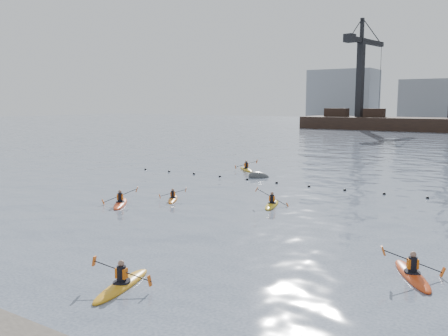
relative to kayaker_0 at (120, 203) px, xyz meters
The scene contains 9 objects.
ground 11.47m from the kayaker_0, 52.03° to the right, with size 400.00×400.00×0.00m, color #3D4659.
float_line 15.00m from the kayaker_0, 64.09° to the left, with size 33.24×0.73×0.24m.
kayaker_0 is the anchor object (origin of this frame).
kayaker_1 14.74m from the kayaker_0, 44.68° to the right, with size 2.45×3.74×1.21m.
kayaker_2 3.73m from the kayaker_0, 57.72° to the left, with size 2.06×2.75×1.00m.
kayaker_3 10.22m from the kayaker_0, 31.24° to the left, with size 2.26×3.36×1.34m.
kayaker_4 19.68m from the kayaker_0, ahead, with size 2.45×3.56×1.38m.
kayaker_5 18.89m from the kayaker_0, 93.45° to the left, with size 3.11×2.95×1.19m.
mooring_buoy 15.61m from the kayaker_0, 81.84° to the left, with size 2.04×1.21×1.02m, color #424548.
Camera 1 is at (15.81, -13.47, 6.85)m, focal length 38.00 mm.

